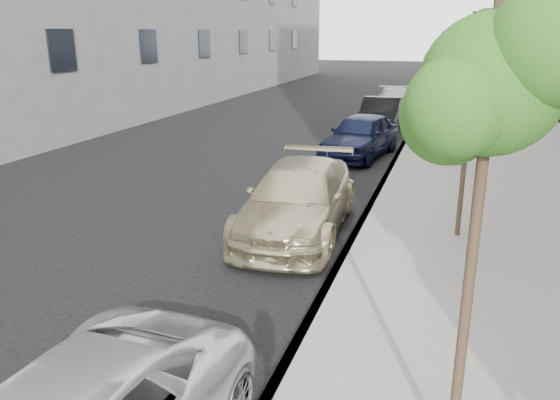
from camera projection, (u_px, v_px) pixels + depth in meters
The scene contains 9 objects.
sidewalk at pixel (485, 123), 25.52m from camera, with size 6.40×72.00×0.14m, color gray.
curb at pixel (417, 119), 26.44m from camera, with size 0.15×72.00×0.14m, color #9E9B93.
tree_near at pixel (495, 86), 4.29m from camera, with size 1.53×1.33×4.38m.
tree_mid at pixel (477, 58), 10.22m from camera, with size 1.83×1.63×4.44m.
tree_far at pixel (473, 37), 16.03m from camera, with size 1.59×1.39×4.66m.
suv at pixel (298, 199), 11.68m from camera, with size 2.03×5.00×1.45m, color tan.
sedan_blue at pixel (361, 135), 18.72m from camera, with size 1.74×4.34×1.48m, color #0F1635.
sedan_black at pixel (381, 115), 23.25m from camera, with size 1.54×4.43×1.46m, color black.
sedan_rear at pixel (395, 102), 27.96m from camera, with size 1.91×4.69×1.36m, color #ACAFB5.
Camera 1 is at (2.96, -3.18, 4.17)m, focal length 35.00 mm.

